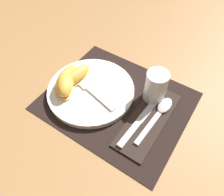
% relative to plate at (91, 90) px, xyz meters
% --- Properties ---
extents(ground_plane, '(3.00, 3.00, 0.00)m').
position_rel_plate_xyz_m(ground_plane, '(0.08, 0.02, -0.01)').
color(ground_plane, '#A37547').
extents(placemat, '(0.40, 0.33, 0.00)m').
position_rel_plate_xyz_m(placemat, '(0.08, 0.02, -0.01)').
color(placemat, black).
rests_on(placemat, ground_plane).
extents(plate, '(0.26, 0.26, 0.02)m').
position_rel_plate_xyz_m(plate, '(0.00, 0.00, 0.00)').
color(plate, white).
rests_on(plate, placemat).
extents(juice_glass, '(0.06, 0.06, 0.10)m').
position_rel_plate_xyz_m(juice_glass, '(0.16, 0.08, 0.03)').
color(juice_glass, silver).
rests_on(juice_glass, placemat).
extents(napkin, '(0.09, 0.25, 0.00)m').
position_rel_plate_xyz_m(napkin, '(0.19, 0.01, -0.01)').
color(napkin, '#2D231E').
rests_on(napkin, placemat).
extents(knife, '(0.03, 0.22, 0.01)m').
position_rel_plate_xyz_m(knife, '(0.17, -0.00, -0.00)').
color(knife, '#BCBCC1').
rests_on(knife, napkin).
extents(spoon, '(0.04, 0.18, 0.01)m').
position_rel_plate_xyz_m(spoon, '(0.21, 0.05, -0.00)').
color(spoon, '#BCBCC1').
rests_on(spoon, napkin).
extents(fork, '(0.18, 0.06, 0.00)m').
position_rel_plate_xyz_m(fork, '(0.00, -0.01, 0.01)').
color(fork, '#BCBCC1').
rests_on(fork, plate).
extents(citrus_wedge_0, '(0.06, 0.12, 0.04)m').
position_rel_plate_xyz_m(citrus_wedge_0, '(-0.06, -0.00, 0.03)').
color(citrus_wedge_0, '#F4DB84').
rests_on(citrus_wedge_0, plate).
extents(citrus_wedge_1, '(0.07, 0.12, 0.04)m').
position_rel_plate_xyz_m(citrus_wedge_1, '(-0.07, -0.02, 0.03)').
color(citrus_wedge_1, '#F4DB84').
rests_on(citrus_wedge_1, plate).
extents(citrus_wedge_2, '(0.10, 0.11, 0.05)m').
position_rel_plate_xyz_m(citrus_wedge_2, '(-0.06, -0.04, 0.03)').
color(citrus_wedge_2, '#F4DB84').
rests_on(citrus_wedge_2, plate).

